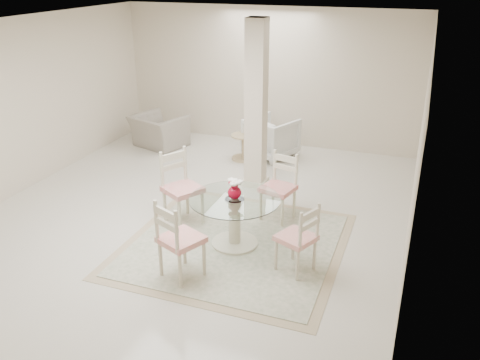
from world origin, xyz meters
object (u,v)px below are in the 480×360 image
(column, at_px, (256,106))
(side_table, at_px, (243,148))
(dining_chair_south, at_px, (176,235))
(armchair_white, at_px, (271,137))
(dining_chair_east, at_px, (301,234))
(recliner_taupe, at_px, (159,131))
(dining_table, at_px, (235,222))
(dining_chair_west, at_px, (179,182))
(red_vase, at_px, (235,189))
(dining_chair_north, at_px, (281,182))

(column, bearing_deg, side_table, 119.22)
(dining_chair_south, relative_size, armchair_white, 1.32)
(dining_chair_east, bearing_deg, side_table, -126.31)
(recliner_taupe, height_order, armchair_white, armchair_white)
(column, relative_size, dining_chair_east, 2.71)
(dining_table, height_order, dining_chair_west, dining_chair_west)
(recliner_taupe, distance_m, armchair_white, 2.31)
(red_vase, relative_size, dining_chair_east, 0.27)
(dining_chair_east, xyz_separation_m, dining_chair_south, (-1.30, -0.62, 0.06))
(dining_chair_west, bearing_deg, column, 11.15)
(dining_chair_south, relative_size, side_table, 2.29)
(dining_table, relative_size, dining_chair_north, 1.08)
(armchair_white, bearing_deg, dining_chair_north, 132.78)
(dining_chair_south, xyz_separation_m, recliner_taupe, (-2.48, 4.12, -0.26))
(dining_table, xyz_separation_m, dining_chair_south, (-0.35, -0.96, 0.24))
(side_table, bearing_deg, dining_chair_west, -89.72)
(dining_chair_west, bearing_deg, dining_chair_north, -34.22)
(column, relative_size, red_vase, 10.01)
(dining_chair_north, height_order, dining_chair_south, dining_chair_south)
(column, bearing_deg, red_vase, -79.00)
(dining_table, height_order, dining_chair_south, dining_chair_south)
(column, height_order, dining_chair_east, column)
(dining_chair_north, xyz_separation_m, dining_chair_south, (-0.68, -1.92, 0.02))
(dining_chair_north, bearing_deg, red_vase, -95.32)
(red_vase, relative_size, dining_chair_south, 0.24)
(column, xyz_separation_m, dining_chair_north, (0.72, -1.02, -0.78))
(dining_chair_east, xyz_separation_m, armchair_white, (-1.49, 3.72, -0.14))
(dining_table, relative_size, armchair_white, 1.39)
(dining_table, bearing_deg, side_table, 107.76)
(column, bearing_deg, dining_chair_north, -54.85)
(dining_chair_south, height_order, armchair_white, dining_chair_south)
(recliner_taupe, bearing_deg, dining_chair_west, 141.46)
(dining_chair_west, xyz_separation_m, dining_chair_south, (0.61, -1.32, -0.03))
(side_table, bearing_deg, dining_table, -72.24)
(side_table, bearing_deg, dining_chair_east, -60.33)
(dining_chair_west, height_order, recliner_taupe, dining_chair_west)
(dining_chair_south, distance_m, recliner_taupe, 4.81)
(dining_chair_east, xyz_separation_m, dining_chair_north, (-0.62, 1.31, 0.04))
(red_vase, bearing_deg, side_table, 107.81)
(dining_chair_west, distance_m, recliner_taupe, 3.38)
(dining_chair_north, bearing_deg, armchair_white, 123.41)
(red_vase, bearing_deg, dining_chair_north, 71.02)
(dining_chair_south, xyz_separation_m, side_table, (-0.62, 4.00, -0.36))
(column, distance_m, dining_chair_west, 1.87)
(dining_chair_east, relative_size, side_table, 2.07)
(dining_table, xyz_separation_m, armchair_white, (-0.53, 3.38, 0.04))
(dining_chair_west, xyz_separation_m, recliner_taupe, (-1.87, 2.80, -0.30))
(dining_chair_east, height_order, side_table, dining_chair_east)
(dining_chair_east, distance_m, recliner_taupe, 5.16)
(dining_chair_west, bearing_deg, recliner_taupe, 64.44)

